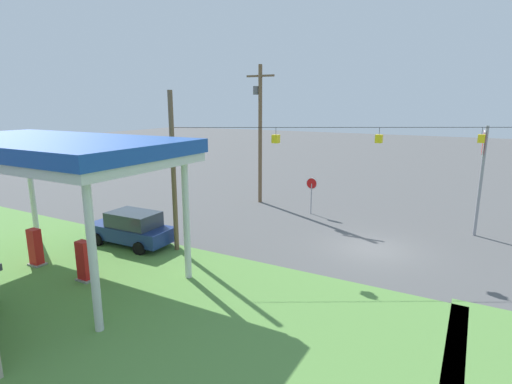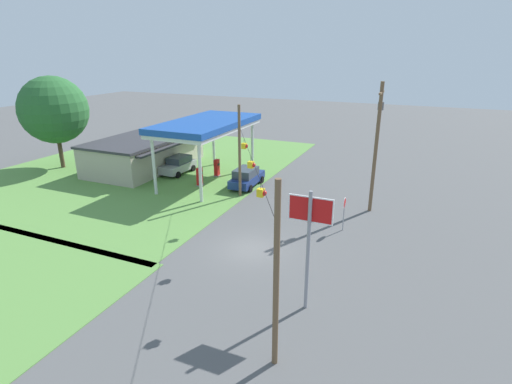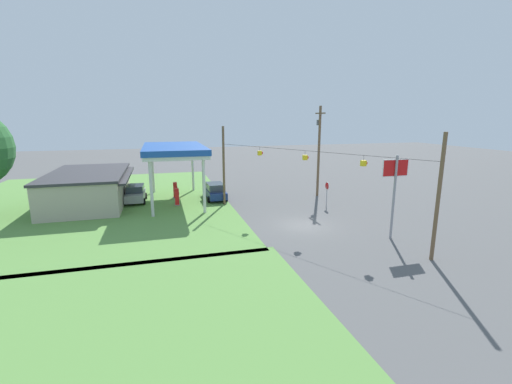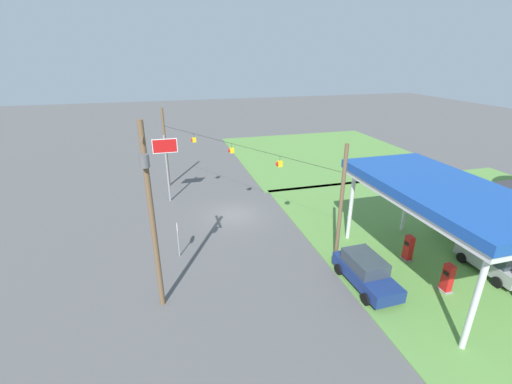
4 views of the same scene
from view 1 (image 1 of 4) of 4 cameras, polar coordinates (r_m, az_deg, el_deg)
name	(u,v)px [view 1 (image 1 of 4)]	position (r m, az deg, el deg)	size (l,w,h in m)	color
ground_plane	(372,249)	(21.71, 16.18, -7.82)	(160.00, 160.00, 0.00)	#565656
gas_station_canopy	(47,150)	(18.78, -27.71, 5.28)	(12.02, 6.09, 5.98)	silver
fuel_pump_near	(84,262)	(18.50, -23.31, -9.20)	(0.71, 0.56, 1.77)	gray
fuel_pump_far	(35,248)	(21.14, -28.97, -7.07)	(0.71, 0.56, 1.77)	gray
car_at_pumps_front	(132,228)	(22.14, -17.35, -4.94)	(4.75, 2.22, 1.83)	navy
stop_sign_roadside	(312,188)	(27.14, 7.94, 0.62)	(0.80, 0.08, 2.50)	#99999E
stop_sign_overhead	(482,158)	(25.21, 29.61, 4.25)	(0.22, 2.15, 6.21)	gray
utility_pole_main	(260,128)	(29.65, 0.53, 9.19)	(2.20, 0.44, 10.08)	brown
signal_span_gantry	(377,167)	(20.66, 16.91, 3.47)	(17.71, 10.24, 8.00)	brown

